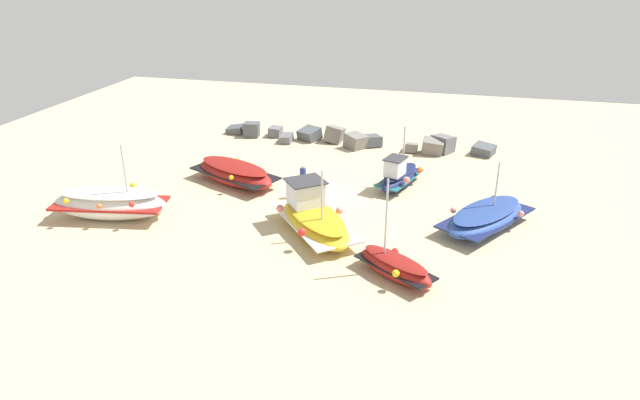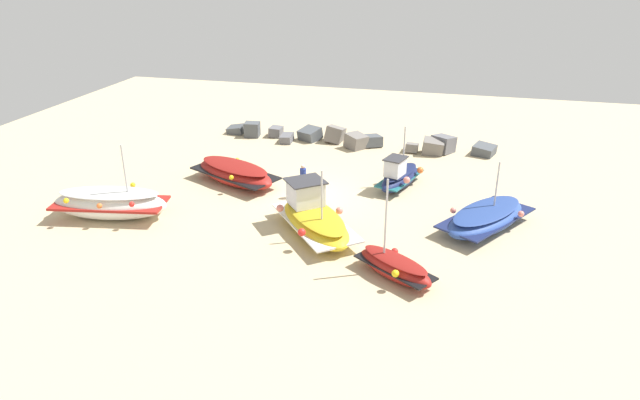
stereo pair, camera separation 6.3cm
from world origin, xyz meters
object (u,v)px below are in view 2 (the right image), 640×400
at_px(fishing_boat_1, 486,218).
at_px(fishing_boat_3, 110,203).
at_px(person_walking, 303,178).
at_px(fishing_boat_2, 314,218).
at_px(fishing_boat_5, 395,267).
at_px(fishing_boat_0, 399,176).
at_px(fishing_boat_4, 235,173).

distance_m(fishing_boat_1, fishing_boat_3, 17.35).
bearing_deg(person_walking, fishing_boat_2, 167.64).
bearing_deg(fishing_boat_5, fishing_boat_3, -154.64).
distance_m(fishing_boat_1, person_walking, 9.10).
xyz_separation_m(fishing_boat_3, person_walking, (8.07, 4.62, 0.27)).
height_order(fishing_boat_2, person_walking, fishing_boat_2).
bearing_deg(fishing_boat_0, fishing_boat_5, 23.34).
xyz_separation_m(fishing_boat_4, person_walking, (4.08, -0.88, 0.42)).
height_order(fishing_boat_3, fishing_boat_4, fishing_boat_3).
xyz_separation_m(fishing_boat_1, fishing_boat_3, (-17.05, -3.21, 0.23)).
relative_size(fishing_boat_4, person_walking, 3.18).
xyz_separation_m(fishing_boat_3, fishing_boat_4, (3.99, 5.50, -0.15)).
distance_m(fishing_boat_1, fishing_boat_2, 7.78).
height_order(fishing_boat_1, fishing_boat_2, fishing_boat_2).
bearing_deg(fishing_boat_3, fishing_boat_0, -160.46).
distance_m(fishing_boat_2, fishing_boat_3, 9.66).
distance_m(fishing_boat_2, fishing_boat_4, 7.24).
bearing_deg(fishing_boat_3, person_walking, -160.10).
bearing_deg(fishing_boat_0, fishing_boat_1, 65.65).
bearing_deg(person_walking, fishing_boat_1, -134.01).
bearing_deg(fishing_boat_0, person_walking, -43.86).
bearing_deg(fishing_boat_3, fishing_boat_5, 161.33).
xyz_separation_m(fishing_boat_2, person_walking, (-1.54, 3.68, 0.34)).
relative_size(fishing_boat_4, fishing_boat_5, 1.43).
bearing_deg(fishing_boat_2, person_walking, -16.18).
height_order(fishing_boat_3, person_walking, fishing_boat_3).
xyz_separation_m(fishing_boat_0, fishing_boat_5, (0.97, -9.24, -0.14)).
bearing_deg(fishing_boat_0, fishing_boat_4, -61.95).
relative_size(fishing_boat_2, fishing_boat_4, 0.98).
xyz_separation_m(fishing_boat_2, fishing_boat_4, (-5.62, 4.56, -0.08)).
relative_size(fishing_boat_1, fishing_boat_4, 0.98).
bearing_deg(fishing_boat_5, fishing_boat_2, 176.88).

